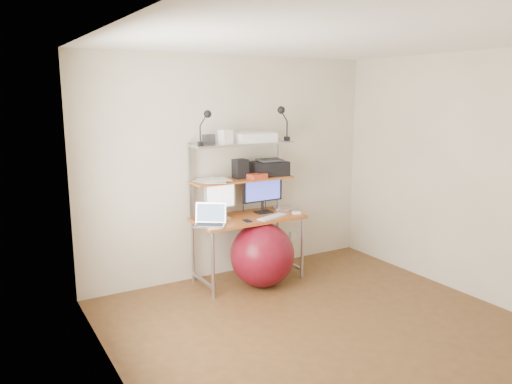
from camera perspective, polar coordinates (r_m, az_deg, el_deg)
room at (r=4.25m, az=8.62°, el=-0.24°), size 3.60×3.60×3.60m
computer_desk at (r=5.54m, az=-1.25°, el=-0.53°), size 1.20×0.60×1.57m
wall_outlet at (r=6.36m, az=4.26°, el=-5.07°), size 0.08×0.01×0.12m
monitor_silver at (r=5.41m, az=-4.12°, el=-0.71°), size 0.39×0.16×0.43m
monitor_black at (r=5.68m, az=0.76°, el=0.16°), size 0.51×0.14×0.51m
laptop at (r=5.21m, az=-5.25°, el=-3.24°), size 0.41×0.39×0.28m
keyboard at (r=5.50m, az=1.84°, el=-2.85°), size 0.40×0.22×0.01m
mouse at (r=5.68m, az=4.63°, el=-2.37°), size 0.10×0.08×0.03m
mac_mini at (r=5.84m, az=3.05°, el=-1.89°), size 0.26×0.26×0.04m
phone at (r=5.34m, az=-1.01°, el=-3.30°), size 0.08×0.13×0.01m
printer at (r=5.75m, az=1.55°, el=2.79°), size 0.42×0.30×0.19m
nas_cube at (r=5.56m, az=-1.81°, el=2.67°), size 0.15×0.15×0.21m
red_box at (r=5.53m, az=0.13°, el=1.81°), size 0.22×0.16×0.06m
scanner at (r=5.57m, az=-0.23°, el=6.31°), size 0.45×0.30×0.12m
box_white at (r=5.36m, az=-3.51°, el=6.31°), size 0.15×0.14×0.15m
box_grey at (r=5.33m, az=-5.44°, el=6.00°), size 0.12×0.12×0.11m
clip_lamp_left at (r=5.18m, az=-5.73°, el=8.21°), size 0.15×0.08×0.36m
clip_lamp_right at (r=5.65m, az=3.03°, el=8.70°), size 0.16×0.09×0.39m
exercise_ball at (r=5.48m, az=0.71°, el=-7.20°), size 0.70×0.70×0.70m
paper_stack at (r=5.39m, az=-4.91°, el=1.35°), size 0.38×0.41×0.02m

